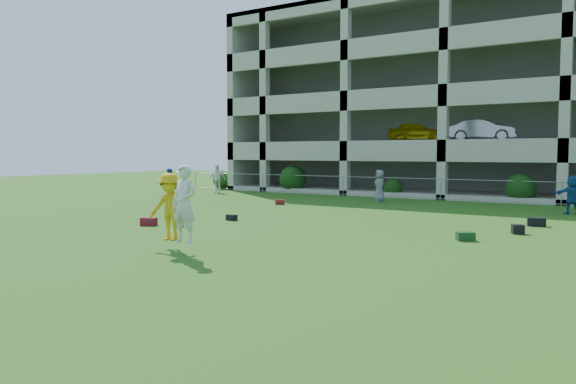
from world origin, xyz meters
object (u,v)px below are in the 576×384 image
Objects in this scene: crate_d at (518,229)px; frisbee_contest at (174,206)px; bystander_b at (217,179)px; parking_garage at (484,101)px; bystander_d at (572,195)px; bystander_c at (380,186)px; bystander_a at (170,182)px.

frisbee_contest reaches higher than crate_d.
bystander_b is 0.06× the size of parking_garage.
bystander_c is at bearing -31.46° from bystander_d.
bystander_b is at bearing 127.61° from frisbee_contest.
bystander_b is at bearing 156.36° from crate_d.
bystander_b is at bearing -128.07° from bystander_c.
parking_garage is at bearing 88.62° from frisbee_contest.
bystander_c is at bearing -4.72° from bystander_a.
bystander_a is 3.63m from bystander_b.
bystander_d is 7.37m from crate_d.
bystander_d is 0.05× the size of parking_garage.
crate_d is at bearing -33.25° from bystander_a.
bystander_a is at bearing 135.50° from frisbee_contest.
frisbee_contest is 0.07× the size of parking_garage.
bystander_b is 5.18× the size of crate_d.
frisbee_contest reaches higher than bystander_c.
bystander_a is at bearing 165.87° from crate_d.
frisbee_contest is at bearing -129.68° from crate_d.
bystander_d is (21.33, 2.11, -0.01)m from bystander_a.
bystander_c is 16.69m from frisbee_contest.
crate_d is at bearing 59.25° from bystander_d.
bystander_a is at bearing -19.57° from bystander_d.
bystander_c is 0.82× the size of frisbee_contest.
bystander_b reaches higher than bystander_a.
frisbee_contest is at bearing -63.62° from bystander_a.
bystander_a is 0.06× the size of parking_garage.
bystander_d is (9.20, -1.01, -0.03)m from bystander_c.
bystander_a is 0.91× the size of bystander_b.
bystander_c is 1.03× the size of bystander_d.
bystander_d is at bearing 84.47° from crate_d.
crate_d is (-0.71, -7.30, -0.67)m from bystander_d.
parking_garage is (-6.21, 19.95, 5.86)m from crate_d.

